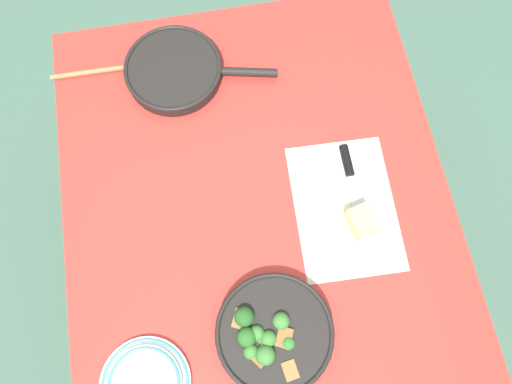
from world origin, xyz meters
TOP-DOWN VIEW (x-y plane):
  - ground_plane at (0.00, 0.00)m, footprint 14.00×14.00m
  - dining_table_red at (0.00, 0.00)m, footprint 1.19×1.01m
  - skillet_broccoli at (0.35, -0.02)m, footprint 0.41×0.28m
  - skillet_eggs at (-0.39, -0.16)m, footprint 0.27×0.42m
  - wooden_spoon at (-0.44, -0.30)m, footprint 0.04×0.34m
  - parchment_sheet at (0.08, 0.22)m, footprint 0.38×0.27m
  - grater_knife at (-0.00, 0.25)m, footprint 0.25×0.03m
  - cheese_block at (0.13, 0.25)m, footprint 0.08×0.07m
  - dinner_plate_stack at (0.41, -0.33)m, footprint 0.21×0.21m

SIDE VIEW (x-z plane):
  - ground_plane at x=0.00m, z-range 0.00..0.00m
  - dining_table_red at x=0.00m, z-range 0.29..1.01m
  - parchment_sheet at x=0.08m, z-range 0.72..0.72m
  - wooden_spoon at x=-0.44m, z-range 0.72..0.74m
  - grater_knife at x=0.00m, z-range 0.72..0.74m
  - dinner_plate_stack at x=0.41m, z-range 0.72..0.75m
  - skillet_eggs at x=-0.39m, z-range 0.72..0.76m
  - cheese_block at x=0.13m, z-range 0.72..0.77m
  - skillet_broccoli at x=0.35m, z-range 0.71..0.79m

